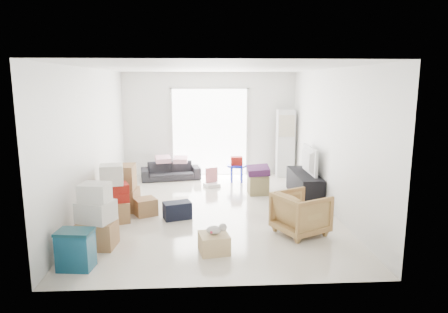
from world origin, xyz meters
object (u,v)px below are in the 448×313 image
television (305,170)px  armchair (301,211)px  kids_table (237,164)px  sofa (171,168)px  storage_bins (76,250)px  tv_console (304,185)px  ottoman (258,184)px  wood_crate (214,243)px  ac_tower (285,144)px

television → armchair: bearing=163.5°
armchair → kids_table: size_ratio=1.20×
sofa → storage_bins: sofa is taller
armchair → tv_console: bearing=-42.6°
armchair → ottoman: size_ratio=1.78×
kids_table → sofa: bearing=167.8°
ottoman → storage_bins: bearing=-130.2°
television → armchair: armchair is taller
sofa → wood_crate: size_ratio=3.56×
storage_bins → tv_console: bearing=39.6°
ottoman → kids_table: (-0.38, 1.11, 0.24)m
sofa → armchair: armchair is taller
television → kids_table: (-1.36, 1.34, -0.13)m
television → wood_crate: size_ratio=2.41×
ac_tower → ottoman: size_ratio=4.11×
tv_console → wood_crate: bearing=-126.3°
sofa → storage_bins: size_ratio=2.76×
television → wood_crate: television is taller
ac_tower → television: bearing=-88.5°
kids_table → television: bearing=-44.7°
ottoman → kids_table: size_ratio=0.68×
sofa → television: bearing=-39.3°
ac_tower → storage_bins: 6.40m
tv_console → kids_table: kids_table is taller
armchair → wood_crate: size_ratio=1.83×
armchair → sofa: bearing=5.3°
tv_console → kids_table: (-1.36, 1.34, 0.19)m
tv_console → kids_table: 1.92m
tv_console → kids_table: bearing=135.3°
ottoman → kids_table: bearing=108.9°
wood_crate → armchair: bearing=24.3°
ac_tower → wood_crate: bearing=-113.3°
ottoman → wood_crate: 3.22m
television → wood_crate: (-2.06, -2.80, -0.44)m
television → kids_table: television is taller
tv_console → sofa: size_ratio=1.04×
tv_console → sofa: sofa is taller
storage_bins → ac_tower: bearing=52.8°
sofa → wood_crate: 4.60m
wood_crate → tv_console: bearing=53.7°
ac_tower → kids_table: ac_tower is taller
ac_tower → kids_table: 1.47m
storage_bins → ottoman: bearing=49.8°
sofa → storage_bins: bearing=-110.1°
storage_bins → wood_crate: (1.84, 0.43, -0.13)m
ac_tower → tv_console: bearing=-88.5°
armchair → storage_bins: 3.46m
ottoman → television: bearing=-13.4°
television → kids_table: size_ratio=1.59×
sofa → ottoman: bearing=-45.7°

